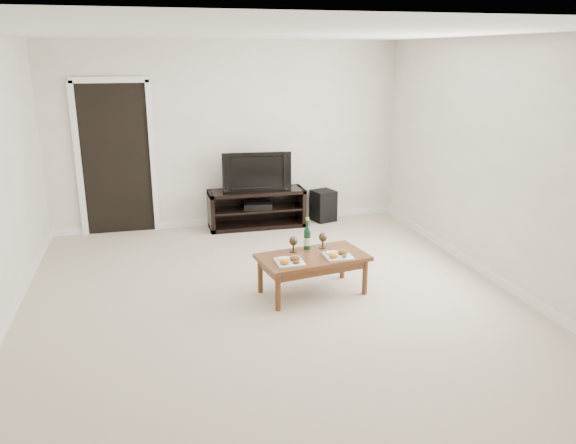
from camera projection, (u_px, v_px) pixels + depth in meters
The scene contains 14 objects.
floor at pixel (271, 299), 5.77m from camera, with size 5.50×5.50×0.00m, color #BFB49A.
back_wall at pixel (228, 136), 7.97m from camera, with size 5.00×0.04×2.60m, color white.
ceiling at pixel (269, 30), 5.02m from camera, with size 5.00×5.50×0.04m, color white.
doorway at pixel (116, 160), 7.65m from camera, with size 0.90×0.02×2.05m, color black.
media_console at pixel (257, 208), 8.09m from camera, with size 1.38×0.45×0.55m, color black.
television at pixel (256, 171), 7.93m from camera, with size 0.97×0.13×0.56m, color black.
av_receiver at pixel (258, 205), 8.07m from camera, with size 0.40×0.30×0.08m, color black.
subwoofer at pixel (323, 206), 8.41m from camera, with size 0.31×0.31×0.46m, color black.
coffee_table at pixel (312, 274), 5.85m from camera, with size 1.10×0.60×0.42m, color brown.
plate_left at pixel (290, 260), 5.58m from camera, with size 0.27×0.27×0.07m, color white.
plate_right at pixel (338, 254), 5.75m from camera, with size 0.27×0.27×0.07m, color white.
wine_bottle at pixel (307, 233), 5.94m from camera, with size 0.07×0.07×0.35m, color #0E331B.
goblet_left at pixel (293, 244), 5.88m from camera, with size 0.09×0.09×0.17m, color #3D3321, non-canonical shape.
goblet_right at pixel (323, 240), 6.00m from camera, with size 0.09×0.09×0.17m, color #3D3321, non-canonical shape.
Camera 1 is at (-1.13, -5.18, 2.43)m, focal length 35.00 mm.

